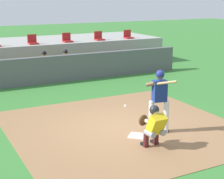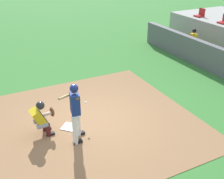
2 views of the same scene
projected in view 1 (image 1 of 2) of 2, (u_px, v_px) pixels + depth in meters
name	position (u px, v px, depth m)	size (l,w,h in m)	color
ground_plane	(123.00, 128.00, 10.75)	(80.00, 80.00, 0.00)	#387A33
dirt_infield	(123.00, 127.00, 10.75)	(6.40, 6.40, 0.01)	#936B47
home_plate	(137.00, 136.00, 10.06)	(0.44, 0.44, 0.02)	white
batter_at_plate	(159.00, 97.00, 10.12)	(0.63, 0.82, 1.80)	silver
catcher_crouched	(153.00, 125.00, 9.21)	(0.50, 1.78, 1.13)	gray
dugout_wall	(52.00, 69.00, 16.19)	(13.00, 0.30, 1.20)	#59595E
dugout_bench	(45.00, 74.00, 17.14)	(11.80, 0.44, 0.45)	olive
dugout_player_1	(45.00, 65.00, 16.88)	(0.49, 0.70, 1.30)	#939399
dugout_player_2	(67.00, 63.00, 17.36)	(0.49, 0.70, 1.30)	#939399
stands_platform	(26.00, 54.00, 19.94)	(15.00, 4.40, 1.40)	#9E9E99
stadium_seat_3	(33.00, 41.00, 18.43)	(0.46, 0.46, 0.48)	#A51E1E
stadium_seat_4	(67.00, 39.00, 19.26)	(0.46, 0.46, 0.48)	#A51E1E
stadium_seat_5	(99.00, 38.00, 20.09)	(0.46, 0.46, 0.48)	#A51E1E
stadium_seat_6	(128.00, 36.00, 20.92)	(0.46, 0.46, 0.48)	#A51E1E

